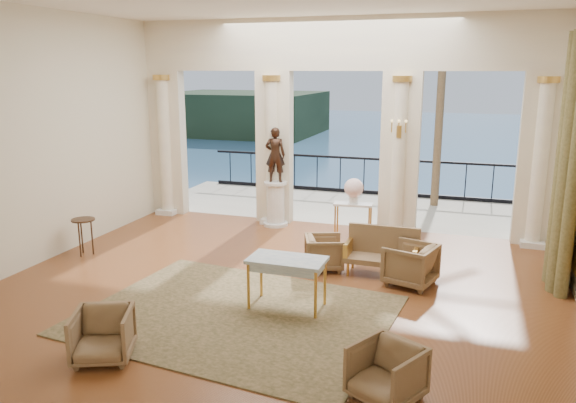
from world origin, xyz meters
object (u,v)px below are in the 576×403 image
(armchair_d, at_px, (324,251))
(console_table, at_px, (353,209))
(armchair_b, at_px, (386,370))
(settee, at_px, (382,251))
(armchair_a, at_px, (103,333))
(pedestal, at_px, (275,205))
(armchair_c, at_px, (410,262))
(statue, at_px, (275,155))
(side_table, at_px, (83,224))
(game_table, at_px, (287,264))

(armchair_d, height_order, console_table, console_table)
(armchair_b, bearing_deg, settee, 128.01)
(armchair_a, xyz_separation_m, pedestal, (-0.02, 6.30, 0.13))
(armchair_c, xyz_separation_m, armchair_d, (-1.52, 0.27, -0.05))
(armchair_b, bearing_deg, armchair_d, 142.38)
(armchair_d, bearing_deg, statue, 16.14)
(statue, bearing_deg, side_table, 38.12)
(statue, height_order, console_table, statue)
(game_table, bearing_deg, armchair_c, 43.28)
(armchair_b, bearing_deg, armchair_c, 120.47)
(armchair_c, xyz_separation_m, console_table, (-1.42, 2.22, 0.25))
(statue, bearing_deg, console_table, 156.28)
(settee, xyz_separation_m, game_table, (-1.10, -1.86, 0.28))
(armchair_a, relative_size, console_table, 0.85)
(settee, relative_size, game_table, 1.10)
(pedestal, distance_m, side_table, 4.12)
(armchair_d, height_order, settee, settee)
(settee, bearing_deg, armchair_b, -80.30)
(side_table, bearing_deg, pedestal, 48.24)
(armchair_b, xyz_separation_m, pedestal, (-3.40, 6.08, 0.14))
(armchair_d, distance_m, side_table, 4.56)
(armchair_b, distance_m, side_table, 6.85)
(console_table, bearing_deg, game_table, -98.53)
(settee, xyz_separation_m, pedestal, (-2.76, 2.31, 0.08))
(armchair_b, distance_m, settee, 3.83)
(console_table, bearing_deg, armchair_c, -62.86)
(armchair_a, height_order, side_table, side_table)
(armchair_b, relative_size, settee, 0.55)
(pedestal, relative_size, statue, 0.83)
(settee, bearing_deg, armchair_a, -124.41)
(armchair_a, bearing_deg, armchair_d, 43.12)
(armchair_d, bearing_deg, game_table, 156.55)
(pedestal, relative_size, console_table, 1.22)
(game_table, distance_m, statue, 4.58)
(armchair_c, bearing_deg, armchair_a, -25.41)
(game_table, relative_size, pedestal, 1.12)
(armchair_d, distance_m, settee, 1.01)
(armchair_b, xyz_separation_m, statue, (-3.40, 6.08, 1.27))
(armchair_b, relative_size, game_table, 0.61)
(statue, distance_m, console_table, 2.15)
(armchair_c, bearing_deg, side_table, -69.74)
(armchair_b, height_order, armchair_d, armchair_b)
(pedestal, xyz_separation_m, console_table, (1.86, -0.45, 0.14))
(armchair_b, distance_m, statue, 7.08)
(armchair_a, xyz_separation_m, statue, (-0.02, 6.30, 1.26))
(armchair_c, bearing_deg, armchair_d, -83.70)
(armchair_c, distance_m, game_table, 2.23)
(armchair_c, relative_size, game_table, 0.68)
(armchair_b, height_order, pedestal, pedestal)
(armchair_b, bearing_deg, armchair_a, -147.94)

